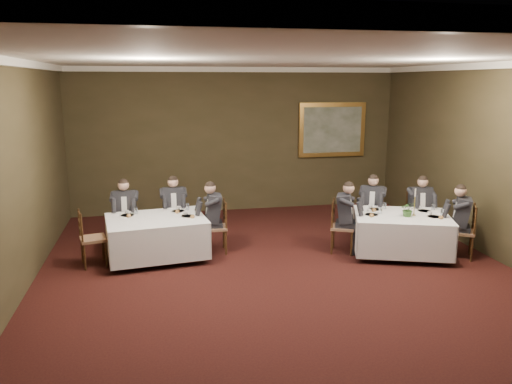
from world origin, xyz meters
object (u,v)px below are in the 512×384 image
object	(u,v)px
diner_main_endleft	(343,226)
painting	(332,130)
chair_main_backleft	(371,226)
chair_sec_backleft	(127,232)
chair_sec_backright	(174,228)
diner_main_backleft	(372,215)
diner_main_backright	(419,217)
chair_main_backright	(418,227)
diner_main_endright	(462,230)
diner_sec_endright	(215,226)
chair_sec_endright	(216,237)
diner_sec_backleft	(126,221)
candlestick	(414,205)
table_main	(401,231)
table_second	(157,235)
chair_main_endright	(461,242)
chair_sec_endleft	(93,250)
centerpiece	(408,209)
chair_main_endleft	(342,237)
diner_sec_backright	(174,217)

from	to	relation	value
diner_main_endleft	painting	xyz separation A→B (m)	(1.01, 3.51, 1.45)
chair_main_backleft	painting	bearing A→B (deg)	-62.90
chair_sec_backleft	chair_sec_backright	world-z (taller)	same
diner_main_backleft	diner_main_backright	bearing A→B (deg)	-169.34
chair_main_backright	diner_main_endright	bearing A→B (deg)	112.76
diner_main_endleft	diner_main_endright	distance (m)	2.14
chair_main_backleft	diner_sec_endright	bearing A→B (deg)	32.61
chair_main_backright	chair_sec_endright	bearing A→B (deg)	4.94
chair_main_backleft	diner_sec_endright	size ratio (longest dim) A/B	0.74
chair_main_backleft	diner_sec_backleft	size ratio (longest dim) A/B	0.74
chair_sec_backleft	diner_sec_backleft	size ratio (longest dim) A/B	0.74
diner_main_endright	candlestick	size ratio (longest dim) A/B	2.60
chair_main_backleft	chair_main_backright	xyz separation A→B (m)	(0.86, -0.30, 0.00)
table_main	chair_sec_backright	world-z (taller)	chair_sec_backright
table_second	diner_sec_backleft	size ratio (longest dim) A/B	1.41
chair_main_endright	diner_sec_backleft	bearing A→B (deg)	103.11
diner_main_endleft	chair_sec_backright	distance (m)	3.35
table_second	chair_sec_endleft	size ratio (longest dim) A/B	1.90
chair_main_endright	chair_main_backleft	bearing A→B (deg)	71.24
chair_main_backright	diner_main_endleft	size ratio (longest dim) A/B	0.74
diner_main_endleft	diner_main_endright	size ratio (longest dim) A/B	1.00
diner_main_endleft	chair_sec_backright	bearing A→B (deg)	-87.92
chair_main_endright	diner_main_backright	bearing A→B (deg)	46.67
table_second	chair_sec_backleft	world-z (taller)	chair_sec_backleft
diner_sec_backleft	chair_sec_endright	bearing A→B (deg)	159.90
diner_sec_endright	centerpiece	size ratio (longest dim) A/B	4.59
diner_main_endleft	diner_main_endright	world-z (taller)	same
table_second	chair_main_endleft	xyz separation A→B (m)	(3.43, -0.33, -0.17)
table_second	chair_main_backright	distance (m)	5.17
diner_sec_backright	diner_main_endright	bearing A→B (deg)	157.43
diner_main_backright	centerpiece	distance (m)	1.11
diner_main_backright	chair_sec_backright	size ratio (longest dim) A/B	1.35
table_second	diner_main_endleft	size ratio (longest dim) A/B	1.41
diner_sec_endright	diner_sec_backleft	bearing A→B (deg)	69.89
table_second	painting	distance (m)	5.67
diner_main_backleft	chair_sec_backright	world-z (taller)	diner_main_backleft
chair_main_backright	diner_main_endleft	bearing A→B (deg)	17.68
chair_sec_backright	candlestick	world-z (taller)	candlestick
diner_sec_backright	chair_sec_endright	distance (m)	1.12
chair_main_backright	chair_sec_endright	size ratio (longest dim) A/B	1.00
chair_main_endleft	chair_sec_endright	bearing A→B (deg)	-76.70
chair_main_endright	diner_sec_backleft	world-z (taller)	diner_sec_backleft
table_second	chair_main_endright	distance (m)	5.57
diner_main_backright	painting	world-z (taller)	painting
painting	diner_main_endright	bearing A→B (deg)	-76.51
table_main	diner_sec_backright	bearing A→B (deg)	158.34
chair_main_backleft	diner_main_backleft	bearing A→B (deg)	90.00
diner_main_backleft	chair_main_endright	distance (m)	1.78
diner_main_endright	chair_sec_endleft	bearing A→B (deg)	112.44
table_second	chair_sec_backleft	xyz separation A→B (m)	(-0.58, 0.83, -0.17)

